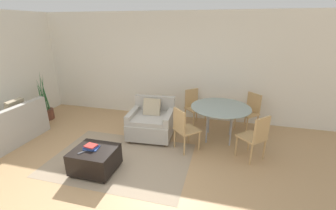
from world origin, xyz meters
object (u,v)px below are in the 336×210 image
object	(u,v)px
book_stack	(91,147)
dining_chair_far_right	(250,109)
couch	(0,132)
potted_plant	(45,110)
dining_table	(220,110)
ottoman	(95,159)
dining_chair_near_right	(256,135)
dining_chair_near_left	(183,127)
tv_remote_primary	(83,152)
armchair	(152,122)
dining_chair_far_left	(194,105)

from	to	relation	value
book_stack	dining_chair_far_right	size ratio (longest dim) A/B	0.28
couch	potted_plant	distance (m)	1.41
dining_table	book_stack	bearing A→B (deg)	-140.38
couch	ottoman	size ratio (longest dim) A/B	2.49
dining_table	dining_chair_near_right	size ratio (longest dim) A/B	1.42
dining_chair_near_right	dining_chair_far_right	distance (m)	1.35
potted_plant	dining_chair_near_left	bearing A→B (deg)	-9.37
book_stack	potted_plant	distance (m)	3.02
tv_remote_primary	dining_table	xyz separation A→B (m)	(2.15, 1.86, 0.27)
armchair	dining_chair_near_right	world-z (taller)	dining_chair_near_right
potted_plant	dining_chair_near_left	distance (m)	3.96
potted_plant	dining_chair_far_left	xyz separation A→B (m)	(3.90, 0.71, 0.25)
potted_plant	dining_chair_far_left	bearing A→B (deg)	10.30
dining_chair_near_left	dining_chair_far_right	xyz separation A→B (m)	(1.35, 1.35, 0.00)
ottoman	dining_chair_near_left	xyz separation A→B (m)	(1.35, 1.06, 0.29)
couch	armchair	world-z (taller)	couch
dining_table	dining_chair_near_right	distance (m)	0.97
couch	ottoman	bearing A→B (deg)	-7.05
armchair	dining_chair_far_right	size ratio (longest dim) A/B	1.12
couch	dining_chair_far_right	distance (m)	5.54
ottoman	dining_chair_near_left	world-z (taller)	dining_chair_near_left
tv_remote_primary	dining_chair_near_left	size ratio (longest dim) A/B	0.18
couch	dining_chair_near_left	distance (m)	3.84
armchair	dining_chair_near_left	bearing A→B (deg)	-28.32
ottoman	book_stack	distance (m)	0.23
ottoman	dining_chair_far_right	bearing A→B (deg)	41.80
ottoman	dining_chair_far_right	world-z (taller)	dining_chair_far_right
couch	potted_plant	size ratio (longest dim) A/B	1.38
potted_plant	dining_table	world-z (taller)	potted_plant
couch	tv_remote_primary	size ratio (longest dim) A/B	10.89
armchair	ottoman	bearing A→B (deg)	-109.43
potted_plant	dining_chair_near_right	distance (m)	5.30
book_stack	dining_chair_far_right	world-z (taller)	dining_chair_far_right
couch	dining_table	distance (m)	4.68
couch	dining_table	xyz separation A→B (m)	(4.44, 1.44, 0.40)
dining_table	dining_chair_far_left	distance (m)	0.97
potted_plant	ottoman	bearing A→B (deg)	-33.71
tv_remote_primary	dining_chair_far_left	xyz separation A→B (m)	(1.47, 2.54, 0.09)
tv_remote_primary	dining_table	world-z (taller)	dining_table
dining_table	dining_chair_near_left	xyz separation A→B (m)	(-0.68, -0.68, -0.17)
ottoman	dining_chair_far_left	xyz separation A→B (m)	(1.35, 2.41, 0.29)
couch	dining_table	size ratio (longest dim) A/B	1.40
book_stack	dining_chair_near_left	bearing A→B (deg)	36.68
tv_remote_primary	dining_chair_far_right	world-z (taller)	dining_chair_far_right
potted_plant	dining_table	xyz separation A→B (m)	(4.58, 0.03, 0.42)
couch	armchair	size ratio (longest dim) A/B	1.77
ottoman	tv_remote_primary	size ratio (longest dim) A/B	4.38
armchair	dining_chair_near_right	xyz separation A→B (m)	(2.17, -0.44, 0.17)
armchair	dining_chair_far_left	distance (m)	1.24
potted_plant	dining_chair_near_left	xyz separation A→B (m)	(3.90, -0.64, 0.25)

